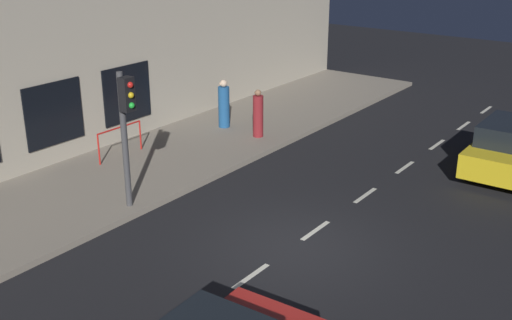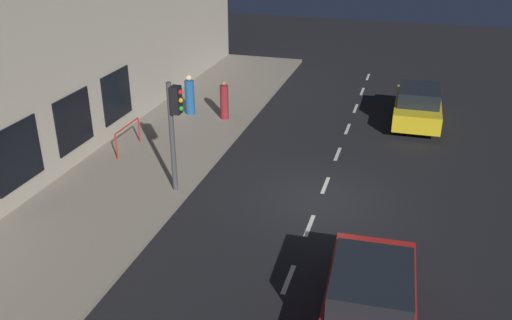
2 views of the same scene
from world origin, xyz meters
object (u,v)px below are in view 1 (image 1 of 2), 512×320
(pedestrian_0, at_px, (224,105))
(pedestrian_1, at_px, (258,115))
(parked_car_0, at_px, (512,147))
(traffic_light, at_px, (126,119))

(pedestrian_0, relative_size, pedestrian_1, 1.05)
(pedestrian_0, bearing_deg, pedestrian_1, -150.48)
(pedestrian_0, height_order, pedestrian_1, pedestrian_0)
(pedestrian_1, bearing_deg, parked_car_0, -121.57)
(pedestrian_0, xyz_separation_m, pedestrian_1, (-1.61, 0.15, -0.03))
(pedestrian_0, bearing_deg, parked_car_0, -133.51)
(parked_car_0, height_order, pedestrian_1, pedestrian_1)
(traffic_light, xyz_separation_m, parked_car_0, (-6.99, -8.54, -1.70))
(traffic_light, relative_size, parked_car_0, 0.84)
(traffic_light, height_order, parked_car_0, traffic_light)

